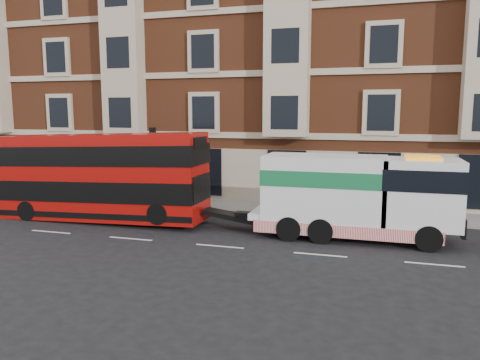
# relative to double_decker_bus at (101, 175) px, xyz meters

# --- Properties ---
(ground) EXTENTS (120.00, 120.00, 0.00)m
(ground) POSITION_rel_double_decker_bus_xyz_m (7.06, -2.67, -2.26)
(ground) COLOR black
(ground) RESTS_ON ground
(sidewalk) EXTENTS (90.00, 3.00, 0.15)m
(sidewalk) POSITION_rel_double_decker_bus_xyz_m (7.06, 4.83, -2.19)
(sidewalk) COLOR slate
(sidewalk) RESTS_ON ground
(victorian_terrace) EXTENTS (45.00, 12.00, 20.40)m
(victorian_terrace) POSITION_rel_double_decker_bus_xyz_m (7.56, 12.33, 7.81)
(victorian_terrace) COLOR brown
(victorian_terrace) RESTS_ON ground
(lamp_post_west) EXTENTS (0.35, 0.15, 4.35)m
(lamp_post_west) POSITION_rel_double_decker_bus_xyz_m (1.06, 3.53, 0.42)
(lamp_post_west) COLOR black
(lamp_post_west) RESTS_ON sidewalk
(double_decker_bus) EXTENTS (10.54, 2.42, 4.27)m
(double_decker_bus) POSITION_rel_double_decker_bus_xyz_m (0.00, 0.00, 0.00)
(double_decker_bus) COLOR #A20C09
(double_decker_bus) RESTS_ON ground
(tow_truck) EXTENTS (8.44, 2.49, 3.52)m
(tow_truck) POSITION_rel_double_decker_bus_xyz_m (12.06, -0.00, -0.40)
(tow_truck) COLOR white
(tow_truck) RESTS_ON ground
(pedestrian) EXTENTS (0.71, 0.60, 1.67)m
(pedestrian) POSITION_rel_double_decker_bus_xyz_m (1.47, 3.48, -1.28)
(pedestrian) COLOR black
(pedestrian) RESTS_ON sidewalk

